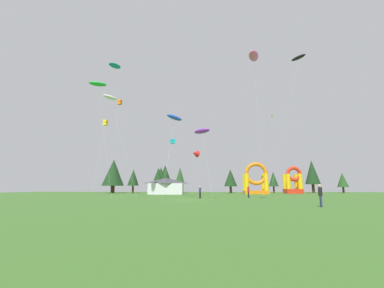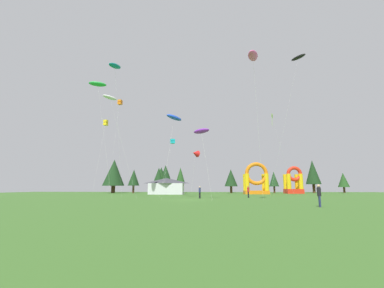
{
  "view_description": "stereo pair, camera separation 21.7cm",
  "coord_description": "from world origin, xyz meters",
  "px_view_note": "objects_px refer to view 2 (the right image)",
  "views": [
    {
      "loc": [
        2.41,
        -33.18,
        1.55
      ],
      "look_at": [
        0.0,
        14.83,
        9.62
      ],
      "focal_mm": 24.3,
      "sensor_mm": 36.0,
      "label": 1
    },
    {
      "loc": [
        2.63,
        -33.17,
        1.55
      ],
      "look_at": [
        0.0,
        14.83,
        9.62
      ],
      "focal_mm": 24.3,
      "sensor_mm": 36.0,
      "label": 2
    }
  ],
  "objects_px": {
    "kite_orange_box": "(120,102)",
    "kite_lime_diamond": "(272,117)",
    "person_near_camera": "(248,191)",
    "kite_green_parafoil": "(98,84)",
    "person_far_side": "(200,191)",
    "festival_tent": "(167,186)",
    "kite_black_parafoil": "(298,58)",
    "kite_teal_parafoil": "(115,66)",
    "inflatable_orange_dome": "(294,183)",
    "kite_blue_parafoil": "(174,118)",
    "kite_yellow_box": "(106,123)",
    "kite_white_parafoil": "(110,98)",
    "kite_purple_parafoil": "(201,131)",
    "inflatable_red_slide": "(256,182)",
    "kite_cyan_box": "(173,141)",
    "kite_red_delta": "(195,153)",
    "person_left_edge": "(319,194)",
    "kite_pink_parafoil": "(253,56)"
  },
  "relations": [
    {
      "from": "inflatable_orange_dome",
      "to": "kite_white_parafoil",
      "type": "bearing_deg",
      "value": -134.79
    },
    {
      "from": "kite_pink_parafoil",
      "to": "kite_orange_box",
      "type": "height_order",
      "value": "kite_orange_box"
    },
    {
      "from": "kite_pink_parafoil",
      "to": "kite_orange_box",
      "type": "bearing_deg",
      "value": 130.73
    },
    {
      "from": "kite_orange_box",
      "to": "inflatable_orange_dome",
      "type": "relative_size",
      "value": 3.28
    },
    {
      "from": "kite_teal_parafoil",
      "to": "kite_green_parafoil",
      "type": "bearing_deg",
      "value": -94.32
    },
    {
      "from": "kite_green_parafoil",
      "to": "kite_white_parafoil",
      "type": "bearing_deg",
      "value": -42.74
    },
    {
      "from": "inflatable_orange_dome",
      "to": "kite_orange_box",
      "type": "bearing_deg",
      "value": -168.41
    },
    {
      "from": "kite_lime_diamond",
      "to": "kite_green_parafoil",
      "type": "distance_m",
      "value": 33.9
    },
    {
      "from": "kite_white_parafoil",
      "to": "kite_orange_box",
      "type": "bearing_deg",
      "value": 106.45
    },
    {
      "from": "person_far_side",
      "to": "inflatable_orange_dome",
      "type": "height_order",
      "value": "inflatable_orange_dome"
    },
    {
      "from": "kite_yellow_box",
      "to": "person_far_side",
      "type": "relative_size",
      "value": 9.2
    },
    {
      "from": "kite_blue_parafoil",
      "to": "kite_orange_box",
      "type": "bearing_deg",
      "value": 126.49
    },
    {
      "from": "kite_purple_parafoil",
      "to": "kite_green_parafoil",
      "type": "height_order",
      "value": "kite_green_parafoil"
    },
    {
      "from": "kite_red_delta",
      "to": "kite_cyan_box",
      "type": "height_order",
      "value": "kite_cyan_box"
    },
    {
      "from": "person_near_camera",
      "to": "kite_red_delta",
      "type": "bearing_deg",
      "value": 61.03
    },
    {
      "from": "kite_red_delta",
      "to": "festival_tent",
      "type": "distance_m",
      "value": 10.48
    },
    {
      "from": "kite_red_delta",
      "to": "kite_lime_diamond",
      "type": "bearing_deg",
      "value": -15.24
    },
    {
      "from": "kite_purple_parafoil",
      "to": "kite_green_parafoil",
      "type": "distance_m",
      "value": 17.54
    },
    {
      "from": "kite_orange_box",
      "to": "kite_teal_parafoil",
      "type": "xyz_separation_m",
      "value": [
        5.26,
        -18.47,
        0.28
      ]
    },
    {
      "from": "kite_green_parafoil",
      "to": "kite_pink_parafoil",
      "type": "bearing_deg",
      "value": -17.69
    },
    {
      "from": "kite_white_parafoil",
      "to": "kite_red_delta",
      "type": "bearing_deg",
      "value": 65.69
    },
    {
      "from": "kite_black_parafoil",
      "to": "kite_blue_parafoil",
      "type": "bearing_deg",
      "value": -174.05
    },
    {
      "from": "kite_lime_diamond",
      "to": "inflatable_red_slide",
      "type": "xyz_separation_m",
      "value": [
        -1.72,
        10.65,
        -12.82
      ]
    },
    {
      "from": "person_far_side",
      "to": "festival_tent",
      "type": "xyz_separation_m",
      "value": [
        -8.22,
        22.07,
        0.82
      ]
    },
    {
      "from": "kite_green_parafoil",
      "to": "kite_yellow_box",
      "type": "relative_size",
      "value": 1.08
    },
    {
      "from": "kite_black_parafoil",
      "to": "inflatable_red_slide",
      "type": "distance_m",
      "value": 30.22
    },
    {
      "from": "kite_orange_box",
      "to": "kite_lime_diamond",
      "type": "bearing_deg",
      "value": -12.3
    },
    {
      "from": "kite_teal_parafoil",
      "to": "inflatable_red_slide",
      "type": "distance_m",
      "value": 40.01
    },
    {
      "from": "kite_black_parafoil",
      "to": "person_far_side",
      "type": "relative_size",
      "value": 13.1
    },
    {
      "from": "kite_orange_box",
      "to": "kite_yellow_box",
      "type": "relative_size",
      "value": 1.42
    },
    {
      "from": "kite_red_delta",
      "to": "inflatable_orange_dome",
      "type": "bearing_deg",
      "value": 26.0
    },
    {
      "from": "kite_green_parafoil",
      "to": "inflatable_orange_dome",
      "type": "relative_size",
      "value": 2.49
    },
    {
      "from": "kite_lime_diamond",
      "to": "kite_teal_parafoil",
      "type": "xyz_separation_m",
      "value": [
        -29.21,
        -10.96,
        6.63
      ]
    },
    {
      "from": "kite_orange_box",
      "to": "kite_blue_parafoil",
      "type": "height_order",
      "value": "kite_orange_box"
    },
    {
      "from": "kite_green_parafoil",
      "to": "kite_teal_parafoil",
      "type": "distance_m",
      "value": 7.83
    },
    {
      "from": "kite_black_parafoil",
      "to": "inflatable_orange_dome",
      "type": "bearing_deg",
      "value": 75.72
    },
    {
      "from": "kite_red_delta",
      "to": "festival_tent",
      "type": "relative_size",
      "value": 1.27
    },
    {
      "from": "inflatable_red_slide",
      "to": "kite_green_parafoil",
      "type": "bearing_deg",
      "value": -135.86
    },
    {
      "from": "kite_black_parafoil",
      "to": "kite_green_parafoil",
      "type": "relative_size",
      "value": 1.32
    },
    {
      "from": "person_near_camera",
      "to": "kite_green_parafoil",
      "type": "bearing_deg",
      "value": 134.41
    },
    {
      "from": "person_left_edge",
      "to": "inflatable_red_slide",
      "type": "relative_size",
      "value": 0.24
    },
    {
      "from": "kite_cyan_box",
      "to": "inflatable_orange_dome",
      "type": "relative_size",
      "value": 1.46
    },
    {
      "from": "kite_lime_diamond",
      "to": "festival_tent",
      "type": "relative_size",
      "value": 2.12
    },
    {
      "from": "kite_lime_diamond",
      "to": "kite_yellow_box",
      "type": "height_order",
      "value": "kite_lime_diamond"
    },
    {
      "from": "kite_yellow_box",
      "to": "kite_red_delta",
      "type": "bearing_deg",
      "value": 9.46
    },
    {
      "from": "person_left_edge",
      "to": "inflatable_red_slide",
      "type": "bearing_deg",
      "value": -177.68
    },
    {
      "from": "kite_white_parafoil",
      "to": "kite_cyan_box",
      "type": "xyz_separation_m",
      "value": [
        7.06,
        12.28,
        -3.92
      ]
    },
    {
      "from": "kite_teal_parafoil",
      "to": "inflatable_orange_dome",
      "type": "relative_size",
      "value": 3.33
    },
    {
      "from": "kite_purple_parafoil",
      "to": "person_near_camera",
      "type": "bearing_deg",
      "value": 45.79
    },
    {
      "from": "kite_black_parafoil",
      "to": "kite_teal_parafoil",
      "type": "xyz_separation_m",
      "value": [
        -30.78,
        1.28,
        -0.01
      ]
    }
  ]
}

